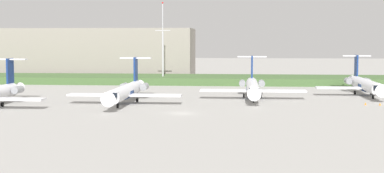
# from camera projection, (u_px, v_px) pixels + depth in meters

# --- Properties ---
(ground_plane) EXTENTS (500.00, 500.00, 0.00)m
(ground_plane) POSITION_uv_depth(u_px,v_px,m) (196.00, 96.00, 127.87)
(ground_plane) COLOR #9E9B96
(grass_berm) EXTENTS (320.00, 20.00, 2.09)m
(grass_berm) POSITION_uv_depth(u_px,v_px,m) (206.00, 80.00, 164.37)
(grass_berm) COLOR #426033
(grass_berm) RESTS_ON ground
(regional_jet_second) EXTENTS (22.81, 31.00, 9.00)m
(regional_jet_second) POSITION_uv_depth(u_px,v_px,m) (126.00, 91.00, 113.28)
(regional_jet_second) COLOR white
(regional_jet_second) RESTS_ON ground
(regional_jet_third) EXTENTS (22.81, 31.00, 9.00)m
(regional_jet_third) POSITION_uv_depth(u_px,v_px,m) (253.00, 87.00, 122.55)
(regional_jet_third) COLOR white
(regional_jet_third) RESTS_ON ground
(regional_jet_fourth) EXTENTS (22.81, 31.00, 9.00)m
(regional_jet_fourth) POSITION_uv_depth(u_px,v_px,m) (365.00, 84.00, 129.22)
(regional_jet_fourth) COLOR white
(regional_jet_fourth) RESTS_ON ground
(antenna_mast) EXTENTS (4.40, 0.50, 23.60)m
(antenna_mast) POSITION_uv_depth(u_px,v_px,m) (163.00, 50.00, 162.30)
(antenna_mast) COLOR #B2B2B7
(antenna_mast) RESTS_ON ground
(distant_hangar) EXTENTS (64.91, 21.07, 16.45)m
(distant_hangar) POSITION_uv_depth(u_px,v_px,m) (98.00, 53.00, 190.33)
(distant_hangar) COLOR gray
(distant_hangar) RESTS_ON ground
(safety_cone_front_marker) EXTENTS (0.44, 0.44, 0.55)m
(safety_cone_front_marker) POSITION_uv_depth(u_px,v_px,m) (365.00, 104.00, 110.33)
(safety_cone_front_marker) COLOR orange
(safety_cone_front_marker) RESTS_ON ground
(safety_cone_mid_marker) EXTENTS (0.44, 0.44, 0.55)m
(safety_cone_mid_marker) POSITION_uv_depth(u_px,v_px,m) (380.00, 104.00, 109.60)
(safety_cone_mid_marker) COLOR orange
(safety_cone_mid_marker) RESTS_ON ground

